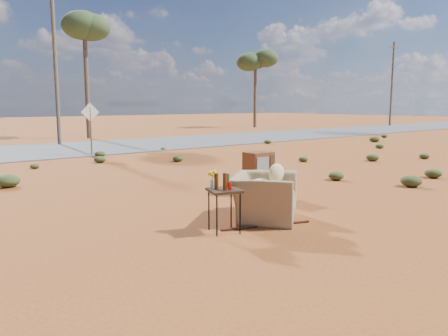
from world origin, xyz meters
TOP-DOWN VIEW (x-y plane):
  - ground at (0.00, 0.00)m, footprint 140.00×140.00m
  - highway at (0.00, 15.00)m, footprint 140.00×7.00m
  - armchair at (0.02, 0.12)m, footprint 1.63×1.70m
  - tv_unit at (1.52, 1.85)m, footprint 0.64×0.53m
  - side_table at (-1.17, -0.10)m, footprint 0.65×0.65m
  - rusty_bar at (-0.38, -0.37)m, footprint 1.62×0.60m
  - road_sign at (1.50, 12.00)m, footprint 0.78×0.06m
  - eucalyptus_center at (5.00, 21.00)m, footprint 3.20×3.20m
  - eucalyptus_right at (22.00, 24.00)m, footprint 3.20×3.20m
  - utility_pole_center at (2.00, 17.50)m, footprint 1.40×0.20m
  - utility_pole_east at (34.00, 17.50)m, footprint 1.40×0.20m
  - scrub_patch at (-0.82, 4.41)m, footprint 17.49×8.07m

SIDE VIEW (x-z plane):
  - ground at x=0.00m, z-range 0.00..0.00m
  - highway at x=0.00m, z-range 0.00..0.04m
  - rusty_bar at x=-0.38m, z-range 0.00..0.05m
  - scrub_patch at x=-0.82m, z-range -0.03..0.30m
  - armchair at x=0.02m, z-range -0.04..1.09m
  - tv_unit at x=1.52m, z-range 0.24..1.24m
  - side_table at x=-1.17m, z-range 0.24..1.27m
  - road_sign at x=1.50m, z-range 0.41..2.60m
  - utility_pole_center at x=2.00m, z-range 0.15..8.15m
  - utility_pole_east at x=34.00m, z-range 0.15..8.15m
  - eucalyptus_right at x=22.00m, z-range 2.39..9.49m
  - eucalyptus_center at x=5.00m, z-range 2.63..10.23m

